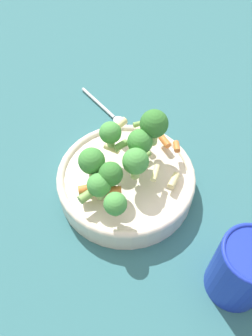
{
  "coord_description": "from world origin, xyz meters",
  "views": [
    {
      "loc": [
        0.33,
        -0.09,
        0.5
      ],
      "look_at": [
        0.0,
        0.0,
        0.06
      ],
      "focal_mm": 35.0,
      "sensor_mm": 36.0,
      "label": 1
    }
  ],
  "objects": [
    {
      "name": "ground_plane",
      "position": [
        0.0,
        0.0,
        0.0
      ],
      "size": [
        3.0,
        3.0,
        0.0
      ],
      "primitive_type": "plane",
      "color": "#2D6066"
    },
    {
      "name": "spoon",
      "position": [
        -0.19,
        0.02,
        0.01
      ],
      "size": [
        0.15,
        0.08,
        0.01
      ],
      "rotation": [
        0.0,
        0.0,
        6.68
      ],
      "color": "silver",
      "rests_on": "ground_plane"
    },
    {
      "name": "cup",
      "position": [
        0.21,
        0.11,
        0.06
      ],
      "size": [
        0.08,
        0.08,
        0.12
      ],
      "color": "#192DAD",
      "rests_on": "ground_plane"
    },
    {
      "name": "pasta_salad",
      "position": [
        0.0,
        -0.01,
        0.09
      ],
      "size": [
        0.2,
        0.19,
        0.09
      ],
      "color": "#8CB766",
      "rests_on": "bowl"
    },
    {
      "name": "bowl",
      "position": [
        0.0,
        0.0,
        0.03
      ],
      "size": [
        0.24,
        0.24,
        0.05
      ],
      "color": "beige",
      "rests_on": "ground_plane"
    }
  ]
}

